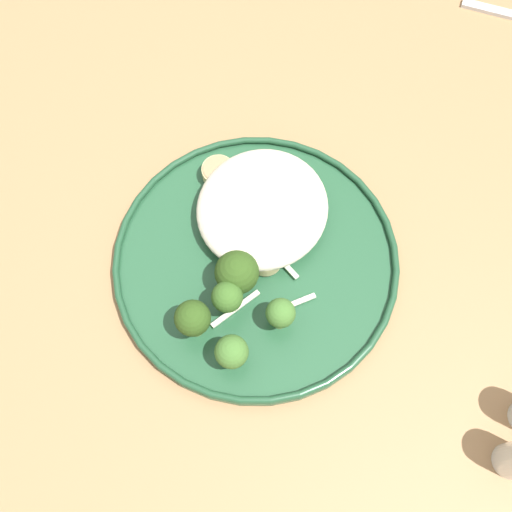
# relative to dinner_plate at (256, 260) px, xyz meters

# --- Properties ---
(ground) EXTENTS (6.00, 6.00, 0.00)m
(ground) POSITION_rel_dinner_plate_xyz_m (-0.05, -0.05, -0.75)
(ground) COLOR #47423D
(wooden_dining_table) EXTENTS (1.40, 1.00, 0.74)m
(wooden_dining_table) POSITION_rel_dinner_plate_xyz_m (-0.05, -0.05, -0.09)
(wooden_dining_table) COLOR #9E754C
(wooden_dining_table) RESTS_ON ground
(dinner_plate) EXTENTS (0.29, 0.29, 0.02)m
(dinner_plate) POSITION_rel_dinner_plate_xyz_m (0.00, 0.00, 0.00)
(dinner_plate) COLOR #235133
(dinner_plate) RESTS_ON wooden_dining_table
(noodle_bed) EXTENTS (0.14, 0.13, 0.04)m
(noodle_bed) POSITION_rel_dinner_plate_xyz_m (-0.05, -0.02, 0.02)
(noodle_bed) COLOR beige
(noodle_bed) RESTS_ON dinner_plate
(seared_scallop_right_edge) EXTENTS (0.03, 0.03, 0.02)m
(seared_scallop_right_edge) POSITION_rel_dinner_plate_xyz_m (-0.04, -0.02, 0.01)
(seared_scallop_right_edge) COLOR beige
(seared_scallop_right_edge) RESTS_ON dinner_plate
(seared_scallop_left_edge) EXTENTS (0.03, 0.03, 0.01)m
(seared_scallop_left_edge) POSITION_rel_dinner_plate_xyz_m (-0.03, -0.04, 0.01)
(seared_scallop_left_edge) COLOR #E5C689
(seared_scallop_left_edge) RESTS_ON dinner_plate
(seared_scallop_front_small) EXTENTS (0.03, 0.03, 0.02)m
(seared_scallop_front_small) POSITION_rel_dinner_plate_xyz_m (-0.07, -0.08, 0.01)
(seared_scallop_front_small) COLOR #E5C689
(seared_scallop_front_small) RESTS_ON dinner_plate
(seared_scallop_tilted_round) EXTENTS (0.02, 0.02, 0.02)m
(seared_scallop_tilted_round) POSITION_rel_dinner_plate_xyz_m (-0.07, 0.01, 0.01)
(seared_scallop_tilted_round) COLOR #DBB77A
(seared_scallop_tilted_round) RESTS_ON dinner_plate
(seared_scallop_tiny_bay) EXTENTS (0.03, 0.03, 0.02)m
(seared_scallop_tiny_bay) POSITION_rel_dinner_plate_xyz_m (-0.03, -0.00, 0.01)
(seared_scallop_tiny_bay) COLOR beige
(seared_scallop_tiny_bay) RESTS_ON dinner_plate
(seared_scallop_half_hidden) EXTENTS (0.03, 0.03, 0.02)m
(seared_scallop_half_hidden) POSITION_rel_dinner_plate_xyz_m (-0.00, 0.01, 0.01)
(seared_scallop_half_hidden) COLOR #E5C689
(seared_scallop_half_hidden) RESTS_ON dinner_plate
(seared_scallop_rear_pale) EXTENTS (0.03, 0.03, 0.02)m
(seared_scallop_rear_pale) POSITION_rel_dinner_plate_xyz_m (-0.07, -0.06, 0.01)
(seared_scallop_rear_pale) COLOR beige
(seared_scallop_rear_pale) RESTS_ON dinner_plate
(broccoli_floret_rear_charred) EXTENTS (0.03, 0.03, 0.05)m
(broccoli_floret_rear_charred) POSITION_rel_dinner_plate_xyz_m (0.06, 0.00, 0.04)
(broccoli_floret_rear_charred) COLOR #89A356
(broccoli_floret_rear_charred) RESTS_ON dinner_plate
(broccoli_floret_left_leaning) EXTENTS (0.03, 0.03, 0.06)m
(broccoli_floret_left_leaning) POSITION_rel_dinner_plate_xyz_m (0.09, -0.02, 0.04)
(broccoli_floret_left_leaning) COLOR #7A994C
(broccoli_floret_left_leaning) RESTS_ON dinner_plate
(broccoli_floret_tall_stalk) EXTENTS (0.03, 0.03, 0.05)m
(broccoli_floret_tall_stalk) POSITION_rel_dinner_plate_xyz_m (0.10, 0.03, 0.03)
(broccoli_floret_tall_stalk) COLOR #89A356
(broccoli_floret_tall_stalk) RESTS_ON dinner_plate
(broccoli_floret_near_rim) EXTENTS (0.04, 0.04, 0.06)m
(broccoli_floret_near_rim) POSITION_rel_dinner_plate_xyz_m (0.03, -0.00, 0.04)
(broccoli_floret_near_rim) COLOR #89A356
(broccoli_floret_near_rim) RESTS_ON dinner_plate
(broccoli_floret_right_tilted) EXTENTS (0.03, 0.03, 0.04)m
(broccoli_floret_right_tilted) POSITION_rel_dinner_plate_xyz_m (0.05, 0.05, 0.03)
(broccoli_floret_right_tilted) COLOR #89A356
(broccoli_floret_right_tilted) RESTS_ON dinner_plate
(onion_sliver_curled_piece) EXTENTS (0.04, 0.03, 0.00)m
(onion_sliver_curled_piece) POSITION_rel_dinner_plate_xyz_m (0.03, 0.06, 0.01)
(onion_sliver_curled_piece) COLOR silver
(onion_sliver_curled_piece) RESTS_ON dinner_plate
(onion_sliver_short_strip) EXTENTS (0.05, 0.03, 0.00)m
(onion_sliver_short_strip) POSITION_rel_dinner_plate_xyz_m (0.06, 0.01, 0.01)
(onion_sliver_short_strip) COLOR silver
(onion_sliver_short_strip) RESTS_ON dinner_plate
(onion_sliver_pale_crescent) EXTENTS (0.02, 0.04, 0.00)m
(onion_sliver_pale_crescent) POSITION_rel_dinner_plate_xyz_m (-0.01, 0.03, 0.01)
(onion_sliver_pale_crescent) COLOR silver
(onion_sliver_pale_crescent) RESTS_ON dinner_plate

